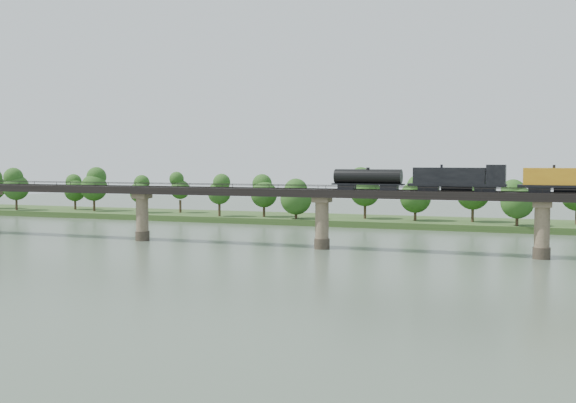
% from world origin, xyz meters
% --- Properties ---
extents(ground, '(400.00, 400.00, 0.00)m').
position_xyz_m(ground, '(0.00, 0.00, 0.00)').
color(ground, '#3C4C3C').
rests_on(ground, ground).
extents(far_bank, '(300.00, 24.00, 1.60)m').
position_xyz_m(far_bank, '(0.00, 85.00, 0.80)').
color(far_bank, '#2A461C').
rests_on(far_bank, ground).
extents(bridge, '(236.00, 30.00, 11.50)m').
position_xyz_m(bridge, '(0.00, 30.00, 5.46)').
color(bridge, '#473A2D').
rests_on(bridge, ground).
extents(bridge_superstructure, '(220.00, 4.90, 0.75)m').
position_xyz_m(bridge_superstructure, '(0.00, 30.00, 11.79)').
color(bridge_superstructure, black).
rests_on(bridge_superstructure, bridge).
extents(far_treeline, '(289.06, 17.54, 13.60)m').
position_xyz_m(far_treeline, '(-8.21, 80.52, 8.83)').
color(far_treeline, '#382619').
rests_on(far_treeline, far_bank).
extents(freight_train, '(69.95, 2.73, 4.81)m').
position_xyz_m(freight_train, '(38.26, 30.00, 13.80)').
color(freight_train, black).
rests_on(freight_train, bridge).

